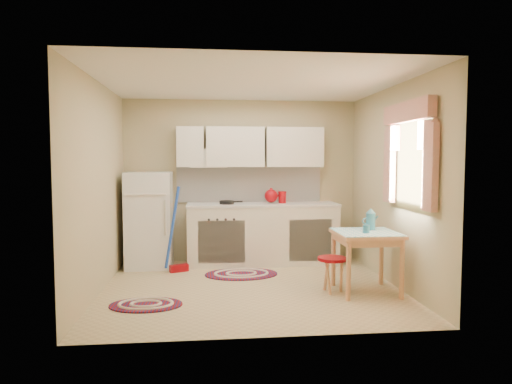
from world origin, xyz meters
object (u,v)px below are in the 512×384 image
Objects in this scene: fridge at (149,220)px; base_cabinets at (262,235)px; stool at (332,275)px; table at (366,262)px.

fridge is 0.62× the size of base_cabinets.
fridge is 3.33× the size of stool.
base_cabinets reaches higher than table.
fridge is at bearing 149.92° from table.
fridge is at bearing 146.37° from stool.
base_cabinets is 5.36× the size of stool.
base_cabinets is at bearing 1.71° from fridge.
table is at bearing -57.25° from base_cabinets.
fridge is at bearing -178.29° from base_cabinets.
base_cabinets is 1.74m from stool.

